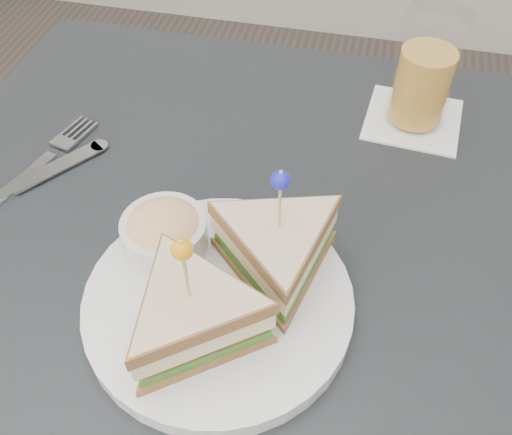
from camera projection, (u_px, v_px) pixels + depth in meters
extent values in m
cube|color=black|center=(245.00, 264.00, 0.60)|extent=(0.80, 0.80, 0.03)
cylinder|color=black|center=(122.00, 211.00, 1.16)|extent=(0.04, 0.04, 0.72)
cylinder|color=black|center=(476.00, 273.00, 1.06)|extent=(0.04, 0.04, 0.72)
cylinder|color=silver|center=(219.00, 303.00, 0.54)|extent=(0.28, 0.28, 0.02)
cylinder|color=silver|center=(218.00, 298.00, 0.53)|extent=(0.28, 0.28, 0.00)
cylinder|color=tan|center=(186.00, 274.00, 0.44)|extent=(0.00, 0.00, 0.08)
sphere|color=orange|center=(182.00, 250.00, 0.42)|extent=(0.02, 0.02, 0.02)
cylinder|color=tan|center=(280.00, 205.00, 0.49)|extent=(0.00, 0.00, 0.08)
sphere|color=#1719AF|center=(281.00, 180.00, 0.46)|extent=(0.02, 0.02, 0.02)
cylinder|color=silver|center=(165.00, 235.00, 0.56)|extent=(0.09, 0.09, 0.04)
ellipsoid|color=#E0B772|center=(163.00, 226.00, 0.55)|extent=(0.08, 0.08, 0.03)
cube|color=silver|center=(14.00, 188.00, 0.65)|extent=(0.05, 0.13, 0.00)
cube|color=silver|center=(63.00, 143.00, 0.70)|extent=(0.03, 0.03, 0.00)
cube|color=silver|center=(57.00, 167.00, 0.67)|extent=(0.08, 0.11, 0.00)
cylinder|color=silver|center=(99.00, 146.00, 0.70)|extent=(0.03, 0.03, 0.00)
cube|color=white|center=(413.00, 119.00, 0.74)|extent=(0.13, 0.13, 0.00)
cylinder|color=gold|center=(422.00, 86.00, 0.70)|extent=(0.07, 0.07, 0.09)
cylinder|color=white|center=(426.00, 69.00, 0.68)|extent=(0.08, 0.08, 0.15)
cube|color=white|center=(439.00, 53.00, 0.67)|extent=(0.02, 0.02, 0.02)
cube|color=white|center=(418.00, 59.00, 0.67)|extent=(0.02, 0.02, 0.02)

